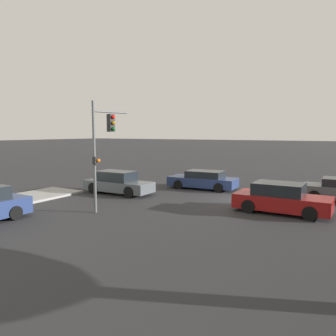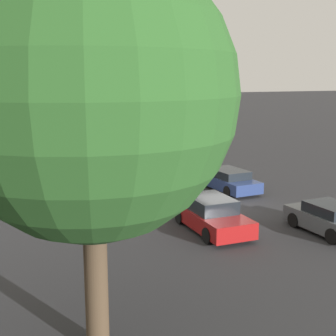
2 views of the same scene
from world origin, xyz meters
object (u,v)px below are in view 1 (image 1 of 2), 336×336
object	(u,v)px
crossing_car_1	(281,199)
traffic_signal	(103,140)
crossing_car_0	(118,183)
crossing_car_3	(203,180)

from	to	relation	value
crossing_car_1	traffic_signal	bearing A→B (deg)	-151.50
traffic_signal	crossing_car_0	bearing A→B (deg)	130.55
crossing_car_1	crossing_car_3	xyz separation A→B (m)	(6.24, -4.42, -0.08)
traffic_signal	crossing_car_0	world-z (taller)	traffic_signal
traffic_signal	crossing_car_1	size ratio (longest dim) A/B	1.21
crossing_car_3	crossing_car_0	bearing A→B (deg)	44.83
crossing_car_3	traffic_signal	bearing A→B (deg)	75.82
traffic_signal	crossing_car_3	bearing A→B (deg)	89.06
traffic_signal	crossing_car_3	xyz separation A→B (m)	(-1.64, -8.60, -2.97)
crossing_car_0	crossing_car_1	xyz separation A→B (m)	(-10.29, -0.11, 0.01)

